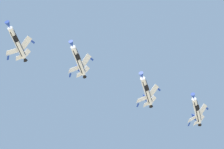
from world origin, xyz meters
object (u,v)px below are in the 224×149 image
Objects in this scene: fighter_jet_left_outer at (196,110)px; fighter_jet_right_wing at (146,90)px; fighter_jet_lead at (17,42)px; fighter_jet_left_wing at (78,60)px.

fighter_jet_right_wing is at bearing 47.42° from fighter_jet_left_outer.
fighter_jet_lead is 1.00× the size of fighter_jet_left_outer.
fighter_jet_left_outer is at bearing -132.58° from fighter_jet_right_wing.
fighter_jet_lead is 1.00× the size of fighter_jet_right_wing.
fighter_jet_left_wing is (18.06, 10.95, 3.40)m from fighter_jet_lead.
fighter_jet_left_wing is at bearing 37.25° from fighter_jet_right_wing.
fighter_jet_lead is at bearing 40.08° from fighter_jet_right_wing.
fighter_jet_right_wing is (40.21, 21.35, -1.22)m from fighter_jet_lead.
fighter_jet_left_outer is at bearing -137.55° from fighter_jet_lead.
fighter_jet_left_wing is at bearing -136.65° from fighter_jet_lead.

